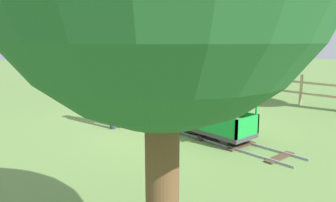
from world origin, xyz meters
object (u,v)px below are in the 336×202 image
(passenger_car, at_px, (201,114))
(locomotive, at_px, (143,98))
(park_bench, at_px, (225,92))
(conductor_person, at_px, (115,84))
(oak_tree_distant, at_px, (189,9))

(passenger_car, bearing_deg, locomotive, 90.00)
(locomotive, bearing_deg, park_bench, -7.59)
(passenger_car, height_order, park_bench, passenger_car)
(locomotive, bearing_deg, passenger_car, -90.00)
(conductor_person, distance_m, park_bench, 3.75)
(passenger_car, bearing_deg, conductor_person, 123.16)
(oak_tree_distant, bearing_deg, conductor_person, -148.32)
(locomotive, relative_size, conductor_person, 0.89)
(passenger_car, height_order, oak_tree_distant, oak_tree_distant)
(oak_tree_distant, bearing_deg, passenger_car, -132.36)
(conductor_person, bearing_deg, locomotive, 20.63)
(conductor_person, distance_m, oak_tree_distant, 6.89)
(conductor_person, relative_size, oak_tree_distant, 0.36)
(passenger_car, relative_size, oak_tree_distant, 0.52)
(locomotive, distance_m, park_bench, 2.72)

